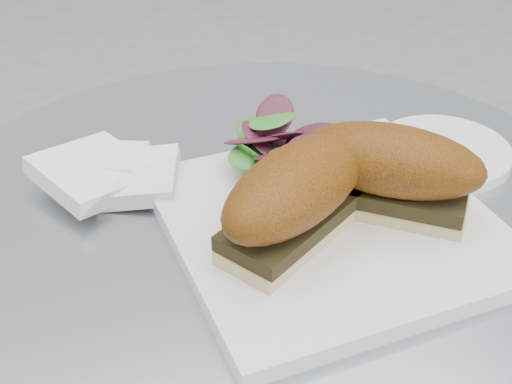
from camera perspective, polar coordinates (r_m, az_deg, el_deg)
plate at (r=0.64m, az=5.90°, el=-2.57°), size 0.29×0.29×0.02m
sandwich_left at (r=0.58m, az=3.22°, el=-0.22°), size 0.18×0.15×0.08m
sandwich_right at (r=0.63m, az=10.70°, el=1.84°), size 0.17×0.16×0.08m
salad at (r=0.67m, az=1.84°, el=3.38°), size 0.12×0.12×0.05m
napkin at (r=0.70m, az=-11.07°, el=0.81°), size 0.14×0.14×0.02m
saucer at (r=0.76m, az=14.73°, el=3.11°), size 0.14×0.14×0.01m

